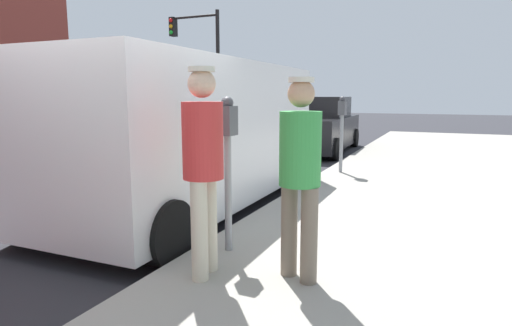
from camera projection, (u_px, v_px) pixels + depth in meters
ground_plane at (114, 250)px, 4.72m from camera, size 80.00×80.00×0.00m
sidewalk_slab at (467, 306)px, 3.30m from camera, size 5.00×32.00×0.15m
parking_meter_near at (228, 148)px, 4.13m from camera, size 0.14×0.18×1.52m
parking_meter_far at (342, 121)px, 8.52m from camera, size 0.14×0.18×1.52m
pedestrian_in_red at (203, 158)px, 3.54m from camera, size 0.34×0.36×1.76m
pedestrian_in_green at (300, 167)px, 3.47m from camera, size 0.34×0.34×1.67m
parked_van at (192, 132)px, 6.30m from camera, size 2.17×5.22×2.15m
parked_sedan_ahead at (318, 127)px, 13.01m from camera, size 2.10×4.47×1.65m
traffic_light_corner at (200, 52)px, 18.27m from camera, size 2.48×0.42×5.20m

